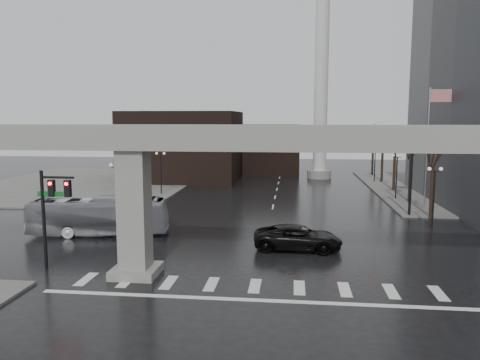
% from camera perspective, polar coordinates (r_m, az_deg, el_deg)
% --- Properties ---
extents(ground, '(160.00, 160.00, 0.00)m').
position_cam_1_polar(ground, '(27.02, 2.01, -12.05)').
color(ground, black).
rests_on(ground, ground).
extents(sidewalk_nw, '(28.00, 36.00, 0.15)m').
position_cam_1_polar(sidewalk_nw, '(68.03, -17.87, -0.40)').
color(sidewalk_nw, slate).
rests_on(sidewalk_nw, ground).
extents(elevated_guideway, '(48.00, 2.60, 8.70)m').
position_cam_1_polar(elevated_guideway, '(25.48, 4.92, 2.62)').
color(elevated_guideway, gray).
rests_on(elevated_guideway, ground).
extents(building_far_left, '(16.00, 14.00, 10.00)m').
position_cam_1_polar(building_far_left, '(69.35, -6.87, 4.15)').
color(building_far_left, black).
rests_on(building_far_left, ground).
extents(building_far_mid, '(10.00, 10.00, 8.00)m').
position_cam_1_polar(building_far_mid, '(77.64, 3.53, 3.81)').
color(building_far_mid, black).
rests_on(building_far_mid, ground).
extents(smokestack, '(3.60, 3.60, 30.00)m').
position_cam_1_polar(smokestack, '(71.62, 9.86, 10.88)').
color(smokestack, silver).
rests_on(smokestack, ground).
extents(signal_mast_arm, '(12.12, 0.43, 8.00)m').
position_cam_1_polar(signal_mast_arm, '(44.85, 15.50, 3.15)').
color(signal_mast_arm, black).
rests_on(signal_mast_arm, ground).
extents(signal_left_pole, '(2.30, 0.30, 6.00)m').
position_cam_1_polar(signal_left_pole, '(29.93, -21.98, -2.60)').
color(signal_left_pole, black).
rests_on(signal_left_pole, ground).
extents(flagpole_assembly, '(2.06, 0.12, 12.00)m').
position_cam_1_polar(flagpole_assembly, '(49.25, 22.27, 5.21)').
color(flagpole_assembly, silver).
rests_on(flagpole_assembly, ground).
extents(lamp_right_0, '(1.22, 0.32, 5.11)m').
position_cam_1_polar(lamp_right_0, '(41.42, 22.59, -0.78)').
color(lamp_right_0, black).
rests_on(lamp_right_0, ground).
extents(lamp_right_1, '(1.22, 0.32, 5.11)m').
position_cam_1_polar(lamp_right_1, '(54.90, 18.57, 1.32)').
color(lamp_right_1, black).
rests_on(lamp_right_1, ground).
extents(lamp_right_2, '(1.22, 0.32, 5.11)m').
position_cam_1_polar(lamp_right_2, '(68.59, 16.14, 2.59)').
color(lamp_right_2, black).
rests_on(lamp_right_2, ground).
extents(lamp_left_0, '(1.22, 0.32, 5.11)m').
position_cam_1_polar(lamp_left_0, '(42.66, -14.83, -0.22)').
color(lamp_left_0, black).
rests_on(lamp_left_0, ground).
extents(lamp_left_1, '(1.22, 0.32, 5.11)m').
position_cam_1_polar(lamp_left_1, '(55.84, -9.64, 1.71)').
color(lamp_left_1, black).
rests_on(lamp_left_1, ground).
extents(lamp_left_2, '(1.22, 0.32, 5.11)m').
position_cam_1_polar(lamp_left_2, '(69.35, -6.45, 2.89)').
color(lamp_left_2, black).
rests_on(lamp_left_2, ground).
extents(tree_right_0, '(1.09, 1.58, 7.50)m').
position_cam_1_polar(tree_right_0, '(45.62, 22.41, -0.92)').
color(tree_right_0, black).
rests_on(tree_right_0, ground).
extents(tree_right_1, '(1.09, 1.61, 7.67)m').
position_cam_1_polar(tree_right_1, '(53.28, 20.07, 0.40)').
color(tree_right_1, black).
rests_on(tree_right_1, ground).
extents(tree_right_2, '(1.10, 1.63, 7.85)m').
position_cam_1_polar(tree_right_2, '(61.03, 18.32, 1.39)').
color(tree_right_2, black).
rests_on(tree_right_2, ground).
extents(tree_right_3, '(1.11, 1.66, 8.02)m').
position_cam_1_polar(tree_right_3, '(68.83, 16.97, 2.16)').
color(tree_right_3, black).
rests_on(tree_right_3, ground).
extents(tree_right_4, '(1.12, 1.69, 8.19)m').
position_cam_1_polar(tree_right_4, '(76.68, 15.89, 2.77)').
color(tree_right_4, black).
rests_on(tree_right_4, ground).
extents(pickup_truck, '(6.16, 3.02, 1.68)m').
position_cam_1_polar(pickup_truck, '(32.88, 7.09, -6.98)').
color(pickup_truck, black).
rests_on(pickup_truck, ground).
extents(city_bus, '(10.92, 4.17, 2.97)m').
position_cam_1_polar(city_bus, '(38.12, -16.85, -4.24)').
color(city_bus, silver).
rests_on(city_bus, ground).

